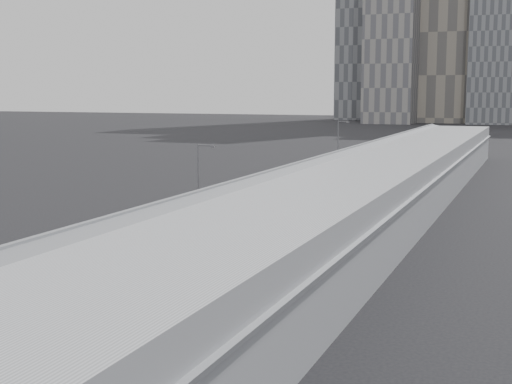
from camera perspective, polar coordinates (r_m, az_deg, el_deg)
The scene contains 22 objects.
sidewalk at distance 82.69m, azimuth 7.26°, elevation -1.81°, with size 10.00×170.00×0.12m, color gray.
lane_line at distance 85.89m, azimuth 0.47°, elevation -1.41°, with size 0.12×160.00×0.02m, color gold.
depot at distance 81.27m, azimuth 10.03°, elevation 0.42°, with size 12.45×160.40×7.20m.
skyline at distance 351.49m, azimuth 16.96°, elevation 13.67°, with size 145.00×64.00×120.00m.
bus_1 at distance 52.29m, azimuth -11.01°, elevation -5.80°, with size 3.28×14.00×4.07m.
bus_2 at distance 65.58m, azimuth -2.58°, elevation -2.96°, with size 3.95×13.19×3.80m.
bus_3 at distance 79.68m, azimuth 1.42°, elevation -1.00°, with size 3.14×13.08×3.80m.
bus_4 at distance 90.65m, azimuth 3.94°, elevation 0.12°, with size 2.99×13.48×3.94m.
bus_5 at distance 103.64m, azimuth 6.17°, elevation 1.01°, with size 3.68×12.60×3.63m.
bus_6 at distance 116.46m, azimuth 8.42°, elevation 1.74°, with size 2.84×12.47×3.63m.
bus_7 at distance 131.41m, azimuth 9.76°, elevation 2.47°, with size 3.08×13.48×3.92m.
bus_8 at distance 143.36m, azimuth 11.08°, elevation 2.83°, with size 2.76×12.35×3.60m.
tree_0 at distance 39.49m, azimuth -16.67°, elevation -8.62°, with size 2.58×2.58×4.29m.
tree_1 at distance 59.55m, azimuth -1.60°, elevation -2.59°, with size 1.46×1.46×3.90m.
tree_2 at distance 84.92m, azimuth 5.33°, elevation 0.88°, with size 2.50×2.50×4.85m.
tree_3 at distance 103.48m, azimuth 8.50°, elevation 2.03°, with size 2.22×2.22×4.58m.
tree_4 at distance 127.78m, azimuth 11.21°, elevation 2.88°, with size 1.71×1.71×3.88m.
tree_5 at distance 154.34m, azimuth 12.96°, elevation 3.88°, with size 2.41×2.41×4.73m.
street_lamp_near at distance 75.31m, azimuth -4.52°, elevation 1.07°, with size 2.04×0.22×8.64m.
street_lamp_far at distance 126.34m, azimuth 6.66°, elevation 3.94°, with size 2.04×0.22×9.08m.
shipping_container at distance 143.25m, azimuth 7.25°, elevation 2.80°, with size 2.43×5.53×2.46m, color #144317.
suv at distance 152.81m, azimuth 8.89°, elevation 2.90°, with size 2.38×5.15×1.43m, color black.
Camera 1 is at (29.39, -23.90, 14.06)m, focal length 50.00 mm.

